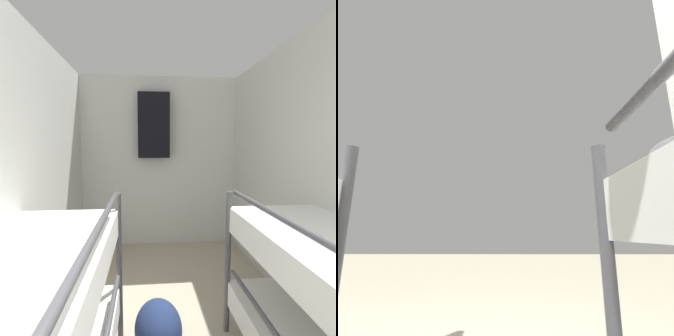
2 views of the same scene
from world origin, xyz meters
TOP-DOWN VIEW (x-y plane):
  - wall_back at (0.00, 4.36)m, footprint 2.35×0.06m
  - duffel_bag at (-0.13, 2.30)m, footprint 0.34×0.49m
  - hanging_coat at (-0.09, 4.21)m, footprint 0.44×0.12m

SIDE VIEW (x-z plane):
  - duffel_bag at x=-0.13m, z-range 0.00..0.34m
  - wall_back at x=0.00m, z-range 0.00..2.44m
  - hanging_coat at x=-0.09m, z-range 1.29..2.19m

